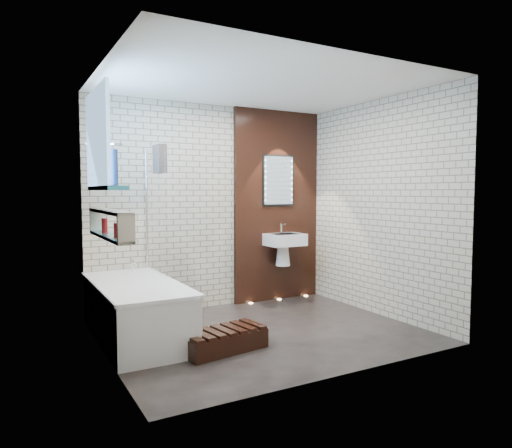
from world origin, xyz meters
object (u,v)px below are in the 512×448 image
bath_screen (156,211)px  washbasin (284,244)px  led_mirror (278,180)px  walnut_step (223,341)px  bathtub (136,311)px

bath_screen → washbasin: bearing=5.8°
washbasin → led_mirror: bearing=90.0°
led_mirror → walnut_step: (-1.55, -1.53, -1.56)m
bathtub → walnut_step: 1.00m
bathtub → walnut_step: bearing=-50.2°
led_mirror → walnut_step: led_mirror is taller
bathtub → walnut_step: (0.62, -0.75, -0.20)m
walnut_step → bath_screen: bearing=102.8°
bath_screen → walnut_step: bearing=-77.2°
bath_screen → led_mirror: 1.89m
bathtub → bath_screen: bearing=51.1°
bathtub → led_mirror: bearing=19.8°
washbasin → led_mirror: (0.00, 0.16, 0.86)m
bath_screen → led_mirror: led_mirror is taller
bathtub → washbasin: size_ratio=3.00×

